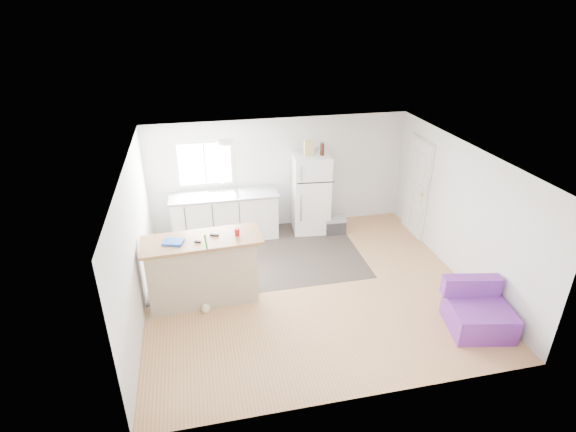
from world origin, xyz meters
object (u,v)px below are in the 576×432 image
(cleaner_jug, at_px, (231,291))
(bottle_right, at_px, (322,149))
(blue_tray, at_px, (173,242))
(mop, at_px, (207,299))
(refrigerator, at_px, (311,193))
(cardboard_box, at_px, (309,148))
(cooler, at_px, (335,225))
(bottle_left, at_px, (322,149))
(purple_seat, at_px, (477,312))
(kitchen_cabinets, at_px, (225,215))
(red_cup, at_px, (237,232))
(peninsula, at_px, (202,270))

(cleaner_jug, distance_m, bottle_right, 3.46)
(blue_tray, bearing_deg, mop, -32.04)
(refrigerator, relative_size, cardboard_box, 5.69)
(refrigerator, xyz_separation_m, cleaner_jug, (-1.95, -2.16, -0.71))
(cleaner_jug, height_order, blue_tray, blue_tray)
(cooler, distance_m, bottle_left, 1.69)
(bottle_left, distance_m, bottle_right, 0.06)
(purple_seat, bearing_deg, cardboard_box, 126.34)
(bottle_right, bearing_deg, cleaner_jug, -135.43)
(kitchen_cabinets, height_order, mop, mop)
(refrigerator, relative_size, mop, 1.19)
(blue_tray, bearing_deg, bottle_right, 35.39)
(cleaner_jug, xyz_separation_m, cardboard_box, (1.88, 2.12, 1.72))
(kitchen_cabinets, height_order, refrigerator, refrigerator)
(red_cup, xyz_separation_m, bottle_left, (1.98, 2.02, 0.61))
(bottle_left, bearing_deg, mop, -137.63)
(mop, height_order, red_cup, mop)
(peninsula, bearing_deg, mop, -88.03)
(kitchen_cabinets, bearing_deg, cleaner_jug, -92.44)
(cooler, relative_size, purple_seat, 0.46)
(kitchen_cabinets, relative_size, purple_seat, 2.15)
(purple_seat, distance_m, bottle_left, 4.18)
(peninsula, relative_size, purple_seat, 1.87)
(peninsula, relative_size, cardboard_box, 6.41)
(mop, distance_m, bottle_right, 3.84)
(blue_tray, bearing_deg, cooler, 30.06)
(peninsula, distance_m, refrigerator, 3.19)
(mop, bearing_deg, bottle_left, 57.65)
(peninsula, xyz_separation_m, bottle_right, (2.58, 2.07, 1.24))
(cleaner_jug, relative_size, blue_tray, 1.06)
(refrigerator, height_order, red_cup, refrigerator)
(kitchen_cabinets, bearing_deg, blue_tray, -112.68)
(blue_tray, bearing_deg, refrigerator, 37.81)
(kitchen_cabinets, relative_size, cooler, 4.72)
(cleaner_jug, relative_size, bottle_right, 1.27)
(cardboard_box, bearing_deg, mop, -133.77)
(blue_tray, xyz_separation_m, bottle_right, (2.98, 2.12, 0.65))
(mop, bearing_deg, refrigerator, 61.10)
(cooler, height_order, red_cup, red_cup)
(refrigerator, distance_m, cooler, 0.87)
(cleaner_jug, bearing_deg, bottle_left, 32.83)
(cooler, xyz_separation_m, bottle_right, (-0.28, 0.23, 1.65))
(purple_seat, relative_size, bottle_left, 4.12)
(refrigerator, height_order, mop, refrigerator)
(purple_seat, bearing_deg, bottle_right, 122.83)
(red_cup, bearing_deg, kitchen_cabinets, 91.15)
(red_cup, bearing_deg, cooler, 39.24)
(kitchen_cabinets, bearing_deg, cardboard_box, -1.40)
(mop, bearing_deg, purple_seat, -2.26)
(red_cup, distance_m, bottle_left, 2.89)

